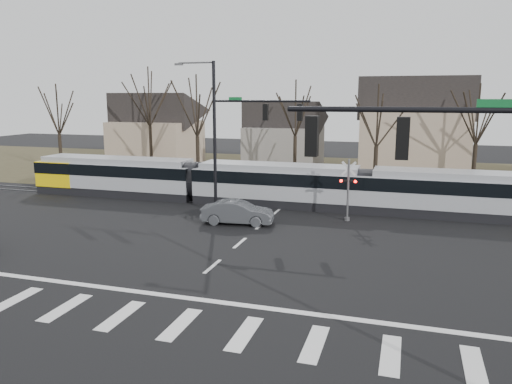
# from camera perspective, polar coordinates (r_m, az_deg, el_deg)

# --- Properties ---
(ground) EXTENTS (140.00, 140.00, 0.00)m
(ground) POSITION_cam_1_polar(r_m,az_deg,el_deg) (22.21, -6.96, -10.08)
(ground) COLOR black
(grass_verge) EXTENTS (140.00, 28.00, 0.01)m
(grass_verge) POSITION_cam_1_polar(r_m,az_deg,el_deg) (52.21, 7.46, 2.10)
(grass_verge) COLOR #38331E
(grass_verge) RESTS_ON ground
(crosswalk) EXTENTS (27.00, 2.60, 0.01)m
(crosswalk) POSITION_cam_1_polar(r_m,az_deg,el_deg) (18.93, -12.04, -14.09)
(crosswalk) COLOR silver
(crosswalk) RESTS_ON ground
(stop_line) EXTENTS (28.00, 0.35, 0.01)m
(stop_line) POSITION_cam_1_polar(r_m,az_deg,el_deg) (20.70, -9.03, -11.73)
(stop_line) COLOR silver
(stop_line) RESTS_ON ground
(lane_dashes) EXTENTS (0.18, 30.00, 0.01)m
(lane_dashes) POSITION_cam_1_polar(r_m,az_deg,el_deg) (36.79, 3.21, -1.53)
(lane_dashes) COLOR silver
(lane_dashes) RESTS_ON ground
(rail_pair) EXTENTS (90.00, 1.52, 0.06)m
(rail_pair) POSITION_cam_1_polar(r_m,az_deg,el_deg) (36.60, 3.14, -1.56)
(rail_pair) COLOR #59595E
(rail_pair) RESTS_ON ground
(tram) EXTENTS (40.15, 2.98, 3.04)m
(tram) POSITION_cam_1_polar(r_m,az_deg,el_deg) (36.62, 2.29, 1.05)
(tram) COLOR gray
(tram) RESTS_ON ground
(sedan) EXTENTS (2.78, 4.93, 1.49)m
(sedan) POSITION_cam_1_polar(r_m,az_deg,el_deg) (31.36, -2.14, -2.34)
(sedan) COLOR #424448
(sedan) RESTS_ON ground
(signal_pole_near_right) EXTENTS (6.72, 0.44, 8.00)m
(signal_pole_near_right) POSITION_cam_1_polar(r_m,az_deg,el_deg) (13.27, 23.32, -2.02)
(signal_pole_near_right) COLOR black
(signal_pole_near_right) RESTS_ON ground
(signal_pole_far) EXTENTS (9.28, 0.44, 10.20)m
(signal_pole_far) POSITION_cam_1_polar(r_m,az_deg,el_deg) (33.33, -2.20, 7.08)
(signal_pole_far) COLOR black
(signal_pole_far) RESTS_ON ground
(rail_crossing_signal) EXTENTS (1.08, 0.36, 4.00)m
(rail_crossing_signal) POSITION_cam_1_polar(r_m,az_deg,el_deg) (32.45, 10.47, 0.00)
(rail_crossing_signal) COLOR #59595B
(rail_crossing_signal) RESTS_ON ground
(tree_row) EXTENTS (59.20, 7.20, 10.00)m
(tree_row) POSITION_cam_1_polar(r_m,az_deg,el_deg) (45.46, 8.82, 7.10)
(tree_row) COLOR black
(tree_row) RESTS_ON ground
(house_a) EXTENTS (9.72, 8.64, 8.60)m
(house_a) POSITION_cam_1_polar(r_m,az_deg,el_deg) (60.22, -11.35, 7.41)
(house_a) COLOR gray
(house_a) RESTS_ON ground
(house_b) EXTENTS (8.64, 7.56, 7.65)m
(house_b) POSITION_cam_1_polar(r_m,az_deg,el_deg) (56.68, 3.23, 6.90)
(house_b) COLOR gray
(house_b) RESTS_ON ground
(house_c) EXTENTS (10.80, 8.64, 10.10)m
(house_c) POSITION_cam_1_polar(r_m,az_deg,el_deg) (51.96, 17.70, 7.43)
(house_c) COLOR gray
(house_c) RESTS_ON ground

